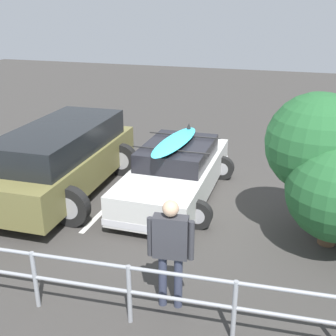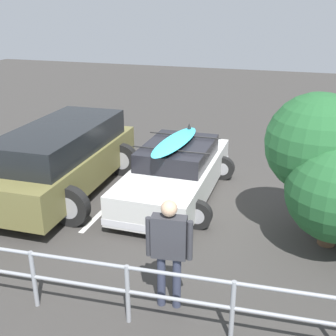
# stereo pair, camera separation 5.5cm
# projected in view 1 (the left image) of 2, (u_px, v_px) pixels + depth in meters

# --- Properties ---
(ground_plane) EXTENTS (44.00, 44.00, 0.02)m
(ground_plane) POSITION_uv_depth(u_px,v_px,m) (192.00, 204.00, 9.91)
(ground_plane) COLOR #383533
(ground_plane) RESTS_ON ground
(parking_stripe) EXTENTS (0.12, 4.65, 0.00)m
(parking_stripe) POSITION_uv_depth(u_px,v_px,m) (125.00, 189.00, 10.69)
(parking_stripe) COLOR silver
(parking_stripe) RESTS_ON ground
(sedan_car) EXTENTS (2.41, 4.49, 1.56)m
(sedan_car) POSITION_uv_depth(u_px,v_px,m) (176.00, 172.00, 10.13)
(sedan_car) COLOR silver
(sedan_car) RESTS_ON ground
(suv_car) EXTENTS (2.83, 5.11, 1.71)m
(suv_car) POSITION_uv_depth(u_px,v_px,m) (63.00, 158.00, 10.19)
(suv_car) COLOR brown
(suv_car) RESTS_ON ground
(person_bystander) EXTENTS (0.70, 0.26, 1.81)m
(person_bystander) POSITION_uv_depth(u_px,v_px,m) (171.00, 245.00, 6.19)
(person_bystander) COLOR #33384C
(person_bystander) RESTS_ON ground
(railing_fence) EXTENTS (10.56, 0.81, 0.97)m
(railing_fence) POSITION_uv_depth(u_px,v_px,m) (80.00, 278.00, 6.16)
(railing_fence) COLOR gray
(railing_fence) RESTS_ON ground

